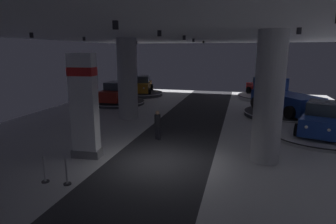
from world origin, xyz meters
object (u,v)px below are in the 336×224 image
at_px(column_right, 269,98).
at_px(display_platform_far_right, 284,114).
at_px(pickup_truck_far_right, 282,98).
at_px(display_car_mid_right, 322,119).
at_px(column_left, 127,79).
at_px(display_car_far_left, 117,92).
at_px(display_car_deep_left, 141,85).
at_px(brand_sign_pylon, 84,105).
at_px(display_platform_deep_right, 265,97).
at_px(display_platform_deep_left, 142,94).
at_px(display_platform_mid_right, 320,134).
at_px(visitor_walking_near, 158,123).
at_px(display_platform_far_left, 118,102).
at_px(display_car_deep_right, 266,87).

distance_m(column_right, display_platform_far_right, 9.74).
bearing_deg(pickup_truck_far_right, display_car_mid_right, -73.42).
bearing_deg(column_left, display_car_far_left, 122.58).
relative_size(display_platform_far_right, display_car_deep_left, 1.26).
distance_m(brand_sign_pylon, display_platform_deep_right, 20.28).
relative_size(display_platform_far_right, display_platform_deep_left, 1.26).
bearing_deg(display_car_deep_left, display_platform_mid_right, -37.29).
bearing_deg(column_left, visitor_walking_near, -50.72).
bearing_deg(display_platform_deep_right, column_left, -132.49).
bearing_deg(display_platform_far_right, display_car_mid_right, -74.49).
distance_m(display_platform_far_right, display_platform_deep_right, 7.44).
relative_size(column_left, display_car_mid_right, 1.21).
height_order(pickup_truck_far_right, display_car_deep_left, pickup_truck_far_right).
relative_size(display_car_deep_left, display_platform_deep_right, 0.87).
relative_size(brand_sign_pylon, display_car_mid_right, 1.00).
distance_m(display_platform_far_left, display_car_deep_right, 14.27).
bearing_deg(pickup_truck_far_right, display_platform_deep_left, 155.11).
xyz_separation_m(display_platform_deep_right, display_car_deep_right, (-0.02, 0.03, 0.93)).
bearing_deg(column_right, column_left, 146.43).
xyz_separation_m(column_right, display_platform_far_left, (-11.74, 10.54, -2.60)).
xyz_separation_m(display_car_far_left, visitor_walking_near, (6.42, -8.88, -0.13)).
bearing_deg(display_car_deep_left, display_car_far_left, -94.68).
relative_size(display_platform_deep_left, display_platform_mid_right, 0.79).
relative_size(column_left, display_platform_deep_right, 1.06).
bearing_deg(display_platform_deep_right, display_platform_mid_right, -80.19).
height_order(column_right, display_platform_far_right, column_right).
bearing_deg(pickup_truck_far_right, visitor_walking_near, -132.21).
distance_m(column_right, display_car_deep_left, 19.32).
bearing_deg(display_car_deep_right, display_car_deep_left, -175.23).
height_order(display_platform_mid_right, visitor_walking_near, visitor_walking_near).
bearing_deg(display_car_mid_right, display_platform_deep_left, 142.87).
relative_size(brand_sign_pylon, display_platform_deep_right, 0.88).
bearing_deg(display_platform_deep_right, display_platform_far_left, -154.88).
relative_size(display_car_mid_right, display_car_deep_right, 1.00).
bearing_deg(display_platform_deep_right, display_platform_deep_left, -175.21).
distance_m(display_platform_far_left, visitor_walking_near, 11.01).
height_order(display_car_deep_left, display_platform_deep_right, display_car_deep_left).
distance_m(display_platform_far_left, display_platform_mid_right, 16.17).
xyz_separation_m(display_platform_mid_right, visitor_walking_near, (-8.57, -2.84, 0.78)).
relative_size(display_platform_deep_left, display_car_mid_right, 0.99).
relative_size(brand_sign_pylon, display_car_far_left, 1.07).
distance_m(column_left, display_platform_deep_left, 10.40).
height_order(display_platform_far_left, visitor_walking_near, visitor_walking_near).
bearing_deg(display_platform_deep_left, brand_sign_pylon, -77.90).
bearing_deg(display_car_mid_right, display_car_deep_right, 99.93).
bearing_deg(display_car_far_left, display_platform_mid_right, -21.93).
xyz_separation_m(brand_sign_pylon, display_car_far_left, (-4.09, 12.06, -1.32)).
bearing_deg(display_platform_mid_right, visitor_walking_near, -161.65).
relative_size(display_platform_far_left, display_platform_deep_right, 0.93).
xyz_separation_m(brand_sign_pylon, display_platform_far_right, (9.61, 10.75, -2.18)).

